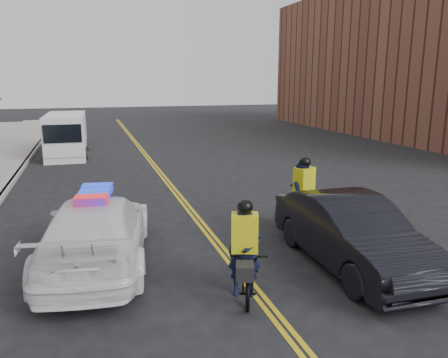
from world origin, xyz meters
TOP-DOWN VIEW (x-y plane):
  - ground at (0.00, 0.00)m, footprint 120.00×120.00m
  - center_line_left at (-0.08, 8.00)m, footprint 0.10×60.00m
  - center_line_right at (0.08, 8.00)m, footprint 0.10×60.00m
  - curb at (-6.00, 8.00)m, footprint 0.20×60.00m
  - building_across at (22.00, 18.00)m, footprint 12.00×30.00m
  - police_cruiser at (-2.90, 0.38)m, footprint 2.92×5.61m
  - dark_sedan at (2.45, -1.42)m, footprint 1.75×4.79m
  - cargo_van at (-4.10, 15.70)m, footprint 2.19×5.45m
  - cyclist_near at (-0.25, -1.97)m, footprint 1.28×2.06m
  - cyclist_far at (2.63, 1.18)m, footprint 1.32×2.08m

SIDE VIEW (x-z plane):
  - ground at x=0.00m, z-range 0.00..0.00m
  - center_line_left at x=-0.08m, z-range 0.00..0.01m
  - center_line_right at x=0.08m, z-range 0.00..0.01m
  - curb at x=-6.00m, z-range 0.00..0.15m
  - cyclist_near at x=-0.25m, z-range -0.29..1.62m
  - police_cruiser at x=-2.90m, z-range -0.07..1.64m
  - dark_sedan at x=2.45m, z-range 0.00..1.57m
  - cyclist_far at x=2.63m, z-range -0.22..1.83m
  - cargo_van at x=-4.10m, z-range -0.03..2.24m
  - building_across at x=22.00m, z-range 0.00..11.00m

